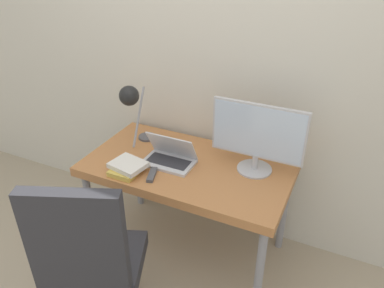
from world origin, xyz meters
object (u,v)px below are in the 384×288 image
monitor (258,136)px  book_stack (127,167)px  desk_lamp (131,101)px  laptop (170,157)px  office_chair (89,259)px

monitor → book_stack: size_ratio=2.44×
monitor → desk_lamp: bearing=-173.7°
laptop → monitor: 0.58m
laptop → office_chair: 0.81m
desk_lamp → office_chair: (0.26, -0.85, -0.49)m
office_chair → book_stack: (-0.14, 0.58, 0.17)m
book_stack → laptop: bearing=48.2°
desk_lamp → book_stack: bearing=-66.7°
office_chair → book_stack: office_chair is taller
book_stack → desk_lamp: bearing=113.3°
laptop → office_chair: size_ratio=0.30×
monitor → desk_lamp: desk_lamp is taller
monitor → office_chair: bearing=-121.1°
desk_lamp → office_chair: desk_lamp is taller
laptop → book_stack: (-0.19, -0.21, -0.01)m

